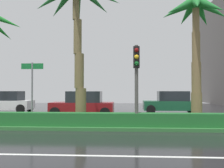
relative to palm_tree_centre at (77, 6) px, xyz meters
The scene contains 10 objects.
ground_plane 6.70m from the palm_tree_centre, 148.26° to the left, with size 90.00×42.00×0.10m, color black.
median_strip 6.44m from the palm_tree_centre, 169.82° to the left, with size 85.50×4.00×0.15m, color #2D6B33.
median_hedge 6.16m from the palm_tree_centre, 156.50° to the right, with size 76.50×0.70×0.60m.
palm_tree_centre is the anchor object (origin of this frame).
palm_tree_centre_right 6.08m from the palm_tree_centre, ahead, with size 3.50×3.51×6.65m.
traffic_signal_median_right 4.67m from the palm_tree_centre, 21.31° to the right, with size 0.28×0.43×3.67m.
street_name_sign 4.55m from the palm_tree_centre, 168.26° to the right, with size 1.10×0.08×3.00m.
car_in_traffic_second 11.80m from the palm_tree_centre, 134.46° to the left, with size 4.30×2.02×1.72m.
car_in_traffic_third 7.00m from the palm_tree_centre, 96.01° to the left, with size 4.30×2.02×1.72m.
car_in_traffic_fourth 10.91m from the palm_tree_centre, 50.82° to the left, with size 4.30×2.02×1.72m.
Camera 1 is at (4.85, -4.76, 1.78)m, focal length 39.84 mm.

